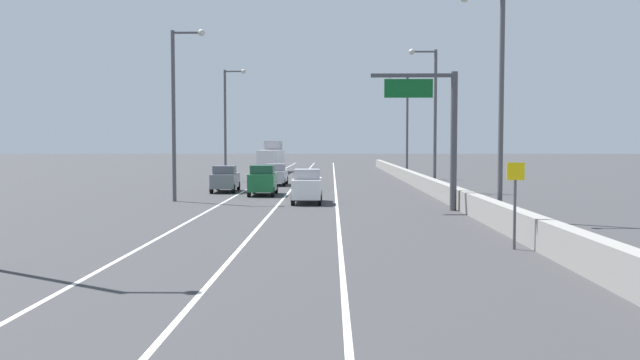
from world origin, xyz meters
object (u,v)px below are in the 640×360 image
object	(u,v)px
lamp_post_right_fourth	(405,119)
car_white_1	(307,186)
lamp_post_left_far	(228,117)
car_silver_0	(276,175)
car_gray_2	(225,179)
overhead_sign_gantry	(440,123)
lamp_post_right_second	(496,91)
box_truck	(272,158)
lamp_post_right_third	(432,110)
speed_advisory_sign	(515,199)
lamp_post_left_mid	(177,104)
car_green_3	(263,180)

from	to	relation	value
lamp_post_right_fourth	car_white_1	bearing A→B (deg)	-107.68
lamp_post_left_far	car_silver_0	size ratio (longest dim) A/B	2.50
car_silver_0	car_gray_2	world-z (taller)	car_gray_2
overhead_sign_gantry	lamp_post_right_second	xyz separation A→B (m)	(1.94, -4.24, 1.39)
lamp_post_right_fourth	box_truck	world-z (taller)	lamp_post_right_fourth
overhead_sign_gantry	car_gray_2	bearing A→B (deg)	135.71
lamp_post_right_second	lamp_post_left_far	size ratio (longest dim) A/B	1.00
overhead_sign_gantry	car_silver_0	bearing A→B (deg)	116.64
car_silver_0	box_truck	world-z (taller)	box_truck
lamp_post_right_fourth	car_silver_0	world-z (taller)	lamp_post_right_fourth
lamp_post_right_third	lamp_post_left_far	world-z (taller)	same
speed_advisory_sign	lamp_post_right_third	distance (m)	27.75
lamp_post_left_mid	car_silver_0	bearing A→B (deg)	73.24
overhead_sign_gantry	car_silver_0	size ratio (longest dim) A/B	1.75
car_gray_2	box_truck	xyz separation A→B (m)	(0.51, 32.72, 0.80)
speed_advisory_sign	lamp_post_right_second	xyz separation A→B (m)	(1.50, 8.90, 4.36)
lamp_post_right_second	box_truck	distance (m)	52.90
lamp_post_right_fourth	box_truck	size ratio (longest dim) A/B	1.09
car_silver_0	box_truck	distance (m)	25.01
lamp_post_right_fourth	lamp_post_left_far	xyz separation A→B (m)	(-17.54, -5.08, 0.00)
overhead_sign_gantry	lamp_post_right_fourth	bearing A→B (deg)	87.03
speed_advisory_sign	lamp_post_right_third	world-z (taller)	lamp_post_right_third
car_white_1	car_green_3	distance (m)	6.91
car_silver_0	car_white_1	size ratio (longest dim) A/B	1.03
lamp_post_left_mid	car_silver_0	size ratio (longest dim) A/B	2.50
lamp_post_right_third	car_gray_2	size ratio (longest dim) A/B	2.42
lamp_post_right_second	car_gray_2	bearing A→B (deg)	131.64
car_silver_0	car_white_1	bearing A→B (deg)	-78.84
car_gray_2	box_truck	bearing A→B (deg)	89.10
lamp_post_right_second	box_truck	size ratio (longest dim) A/B	1.09
lamp_post_right_fourth	car_white_1	xyz separation A→B (m)	(-9.05, -28.39, -5.08)
lamp_post_right_fourth	car_silver_0	bearing A→B (deg)	-137.58
lamp_post_right_second	speed_advisory_sign	bearing A→B (deg)	-99.54
overhead_sign_gantry	car_silver_0	world-z (taller)	overhead_sign_gantry
lamp_post_right_fourth	car_green_3	world-z (taller)	lamp_post_right_fourth
overhead_sign_gantry	lamp_post_left_mid	world-z (taller)	lamp_post_left_mid
car_gray_2	lamp_post_right_third	bearing A→B (deg)	2.68
lamp_post_left_mid	overhead_sign_gantry	bearing A→B (deg)	-19.36
speed_advisory_sign	box_truck	world-z (taller)	box_truck
speed_advisory_sign	car_silver_0	bearing A→B (deg)	107.92
lamp_post_right_fourth	box_truck	distance (m)	20.67
lamp_post_right_fourth	overhead_sign_gantry	bearing A→B (deg)	-92.97
car_gray_2	speed_advisory_sign	bearing A→B (deg)	-61.80
lamp_post_right_second	box_truck	xyz separation A→B (m)	(-15.27, 50.47, -4.34)
lamp_post_right_fourth	lamp_post_left_mid	world-z (taller)	same
lamp_post_right_second	lamp_post_right_third	xyz separation A→B (m)	(-0.24, 18.47, 0.00)
lamp_post_left_far	car_gray_2	xyz separation A→B (m)	(2.00, -14.12, -5.14)
lamp_post_right_fourth	car_gray_2	size ratio (longest dim) A/B	2.42
speed_advisory_sign	car_green_3	world-z (taller)	speed_advisory_sign
lamp_post_right_third	car_gray_2	bearing A→B (deg)	-177.32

